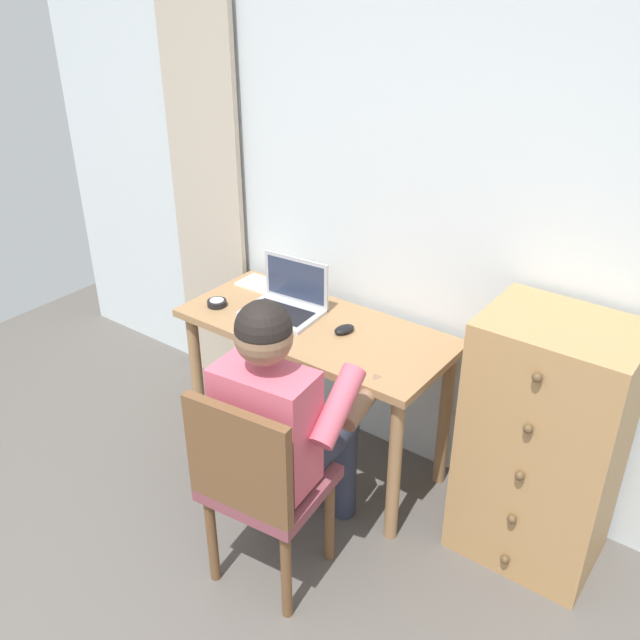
{
  "coord_description": "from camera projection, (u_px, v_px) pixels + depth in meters",
  "views": [
    {
      "loc": [
        1.29,
        -0.28,
        2.22
      ],
      "look_at": [
        -0.22,
        1.75,
        0.85
      ],
      "focal_mm": 38.69,
      "sensor_mm": 36.0,
      "label": 1
    }
  ],
  "objects": [
    {
      "name": "chair",
      "position": [
        259.0,
        482.0,
        2.51
      ],
      "size": [
        0.46,
        0.44,
        0.89
      ],
      "color": "brown",
      "rests_on": "ground_plane"
    },
    {
      "name": "notebook_pad",
      "position": [
        260.0,
        284.0,
        3.4
      ],
      "size": [
        0.21,
        0.15,
        0.01
      ],
      "primitive_type": "cube",
      "rotation": [
        0.0,
        0.0,
        0.02
      ],
      "color": "silver",
      "rests_on": "desk"
    },
    {
      "name": "desk_clock",
      "position": [
        217.0,
        303.0,
        3.2
      ],
      "size": [
        0.09,
        0.09,
        0.03
      ],
      "color": "black",
      "rests_on": "desk"
    },
    {
      "name": "laptop",
      "position": [
        286.0,
        301.0,
        3.14
      ],
      "size": [
        0.36,
        0.28,
        0.24
      ],
      "color": "#B7BABF",
      "rests_on": "desk"
    },
    {
      "name": "wall_back",
      "position": [
        425.0,
        210.0,
        2.89
      ],
      "size": [
        4.8,
        0.05,
        2.5
      ],
      "primitive_type": "cube",
      "color": "silver",
      "rests_on": "ground_plane"
    },
    {
      "name": "curtain_panel",
      "position": [
        207.0,
        198.0,
        3.56
      ],
      "size": [
        0.47,
        0.03,
        2.16
      ],
      "primitive_type": "cube",
      "color": "#BCAD99",
      "rests_on": "ground_plane"
    },
    {
      "name": "computer_mouse",
      "position": [
        344.0,
        329.0,
        2.98
      ],
      "size": [
        0.08,
        0.11,
        0.03
      ],
      "primitive_type": "ellipsoid",
      "rotation": [
        0.0,
        0.0,
        -0.27
      ],
      "color": "black",
      "rests_on": "desk"
    },
    {
      "name": "person_seated",
      "position": [
        285.0,
        416.0,
        2.56
      ],
      "size": [
        0.57,
        0.61,
        1.21
      ],
      "color": "#33384C",
      "rests_on": "ground_plane"
    },
    {
      "name": "desk",
      "position": [
        315.0,
        348.0,
        3.1
      ],
      "size": [
        1.24,
        0.55,
        0.75
      ],
      "color": "#9E754C",
      "rests_on": "ground_plane"
    },
    {
      "name": "dresser",
      "position": [
        542.0,
        444.0,
        2.66
      ],
      "size": [
        0.56,
        0.46,
        1.06
      ],
      "color": "tan",
      "rests_on": "ground_plane"
    }
  ]
}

